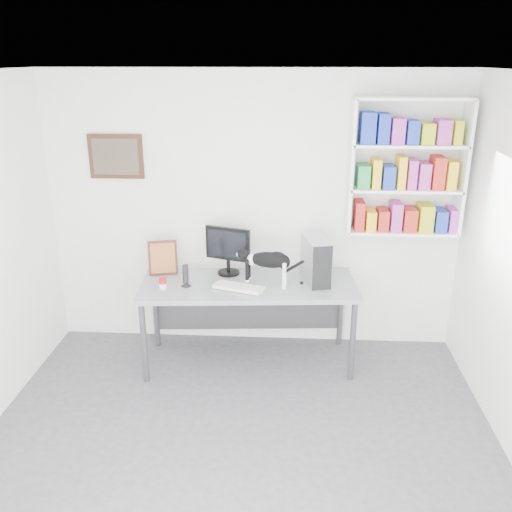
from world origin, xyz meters
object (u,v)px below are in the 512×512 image
at_px(desk, 249,323).
at_px(keyboard, 239,287).
at_px(bookshelf, 407,167).
at_px(soup_can, 163,283).
at_px(monitor, 228,250).
at_px(speaker, 186,275).
at_px(leaning_print, 163,257).
at_px(pc_tower, 316,260).
at_px(cat, 268,268).

bearing_deg(desk, keyboard, -123.19).
relative_size(bookshelf, soup_can, 12.55).
height_order(monitor, keyboard, monitor).
height_order(keyboard, speaker, speaker).
distance_m(bookshelf, leaning_print, 2.41).
bearing_deg(bookshelf, desk, -166.56).
bearing_deg(pc_tower, monitor, 157.22).
bearing_deg(cat, monitor, 153.89).
height_order(leaning_print, soup_can, leaning_print).
bearing_deg(monitor, bookshelf, 22.05).
xyz_separation_m(speaker, leaning_print, (-0.27, 0.29, 0.06)).
bearing_deg(leaning_print, cat, -26.32).
height_order(speaker, leaning_print, leaning_print).
xyz_separation_m(keyboard, soup_can, (-0.68, -0.03, 0.03)).
bearing_deg(speaker, leaning_print, 131.59).
distance_m(desk, soup_can, 0.90).
bearing_deg(bookshelf, cat, -162.71).
distance_m(keyboard, pc_tower, 0.75).
relative_size(speaker, cat, 0.39).
height_order(pc_tower, leaning_print, pc_tower).
distance_m(leaning_print, soup_can, 0.38).
relative_size(pc_tower, leaning_print, 1.23).
relative_size(monitor, leaning_print, 1.40).
distance_m(bookshelf, monitor, 1.81).
xyz_separation_m(desk, speaker, (-0.56, -0.10, 0.52)).
relative_size(keyboard, speaker, 2.07).
xyz_separation_m(desk, keyboard, (-0.08, -0.14, 0.43)).
distance_m(desk, leaning_print, 1.03).
height_order(bookshelf, desk, bookshelf).
xyz_separation_m(desk, soup_can, (-0.76, -0.17, 0.46)).
distance_m(monitor, leaning_print, 0.63).
relative_size(keyboard, soup_can, 4.57).
bearing_deg(cat, speaker, -166.73).
bearing_deg(leaning_print, desk, -26.03).
height_order(speaker, soup_can, speaker).
relative_size(bookshelf, speaker, 5.69).
relative_size(monitor, cat, 0.86).
relative_size(keyboard, cat, 0.82).
bearing_deg(keyboard, soup_can, -158.65).
relative_size(desk, monitor, 4.15).
xyz_separation_m(desk, leaning_print, (-0.83, 0.19, 0.58)).
bearing_deg(keyboard, bookshelf, 36.49).
bearing_deg(soup_can, speaker, 18.24).
bearing_deg(bookshelf, monitor, -176.06).
bearing_deg(monitor, leaning_print, -158.27).
bearing_deg(soup_can, desk, 12.44).
height_order(keyboard, cat, cat).
bearing_deg(speaker, keyboard, -5.59).
relative_size(desk, leaning_print, 5.80).
bearing_deg(pc_tower, speaker, 176.01).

